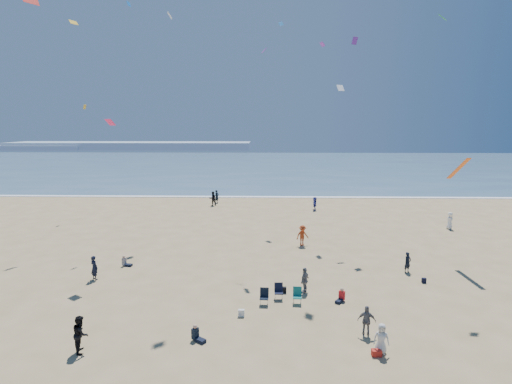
{
  "coord_description": "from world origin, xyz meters",
  "views": [
    {
      "loc": [
        2.57,
        -14.24,
        10.64
      ],
      "look_at": [
        2.0,
        8.0,
        6.94
      ],
      "focal_mm": 28.0,
      "sensor_mm": 36.0,
      "label": 1
    }
  ],
  "objects": [
    {
      "name": "headland_near",
      "position": [
        -100.0,
        165.0,
        1.0
      ],
      "size": [
        40.0,
        14.0,
        2.0
      ],
      "primitive_type": "cube",
      "color": "#7A8EA8",
      "rests_on": "ground"
    },
    {
      "name": "white_tote",
      "position": [
        1.2,
        6.83,
        0.2
      ],
      "size": [
        0.35,
        0.2,
        0.4
      ],
      "primitive_type": "cube",
      "color": "silver",
      "rests_on": "ground"
    },
    {
      "name": "seated_group",
      "position": [
        1.84,
        4.09,
        0.42
      ],
      "size": [
        16.49,
        21.18,
        0.84
      ],
      "color": "silver",
      "rests_on": "ground"
    },
    {
      "name": "chair_cluster",
      "position": [
        3.45,
        8.63,
        0.5
      ],
      "size": [
        2.64,
        1.42,
        1.0
      ],
      "color": "black",
      "rests_on": "ground"
    },
    {
      "name": "standing_flyers",
      "position": [
        5.02,
        20.33,
        0.87
      ],
      "size": [
        31.84,
        38.0,
        1.93
      ],
      "color": "black",
      "rests_on": "ground"
    },
    {
      "name": "ocean",
      "position": [
        0.0,
        95.0,
        0.03
      ],
      "size": [
        220.0,
        100.0,
        0.06
      ],
      "primitive_type": "cube",
      "color": "#476B84",
      "rests_on": "ground"
    },
    {
      "name": "kites_aloft",
      "position": [
        9.56,
        13.12,
        14.44
      ],
      "size": [
        38.07,
        38.69,
        29.27
      ],
      "color": "gold",
      "rests_on": "ground"
    },
    {
      "name": "black_backpack",
      "position": [
        3.75,
        10.12,
        0.19
      ],
      "size": [
        0.3,
        0.22,
        0.38
      ],
      "primitive_type": "cube",
      "color": "black",
      "rests_on": "ground"
    },
    {
      "name": "headland_far",
      "position": [
        -60.0,
        170.0,
        1.6
      ],
      "size": [
        110.0,
        20.0,
        3.2
      ],
      "primitive_type": "cube",
      "color": "#7A8EA8",
      "rests_on": "ground"
    },
    {
      "name": "surf_line",
      "position": [
        0.0,
        45.0,
        0.04
      ],
      "size": [
        220.0,
        1.2,
        0.08
      ],
      "primitive_type": "cube",
      "color": "white",
      "rests_on": "ground"
    },
    {
      "name": "navy_bag",
      "position": [
        13.43,
        12.02,
        0.17
      ],
      "size": [
        0.28,
        0.18,
        0.34
      ],
      "primitive_type": "cube",
      "color": "black",
      "rests_on": "ground"
    },
    {
      "name": "cooler",
      "position": [
        7.77,
        3.07,
        0.15
      ],
      "size": [
        0.45,
        0.3,
        0.3
      ],
      "primitive_type": "cube",
      "color": "red",
      "rests_on": "ground"
    }
  ]
}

